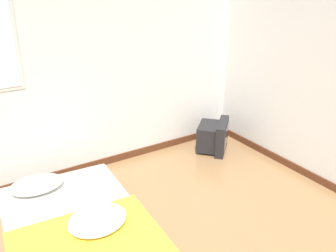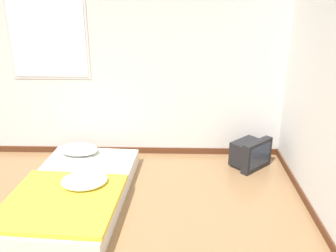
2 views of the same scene
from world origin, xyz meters
name	(u,v)px [view 2 (image 2 of 2)]	position (x,y,z in m)	size (l,w,h in m)	color
wall_back	(106,67)	(-0.01, 2.86, 1.29)	(7.33, 0.08, 2.60)	silver
mattress_bed	(74,190)	(-0.21, 1.51, 0.13)	(1.30, 2.12, 0.34)	silver
crt_tv	(250,153)	(1.98, 2.43, 0.20)	(0.59, 0.59, 0.41)	black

